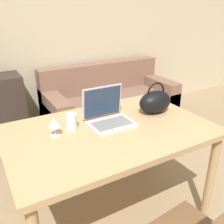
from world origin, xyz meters
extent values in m
cube|color=beige|center=(0.00, 2.71, 1.35)|extent=(10.00, 0.06, 2.70)
cube|color=tan|center=(0.02, 0.75, 0.76)|extent=(1.40, 0.91, 0.04)
cylinder|color=tan|center=(0.65, 0.36, 0.37)|extent=(0.06, 0.06, 0.74)
cylinder|color=tan|center=(-0.62, 1.15, 0.37)|extent=(0.06, 0.06, 0.74)
cylinder|color=tan|center=(0.65, 1.15, 0.37)|extent=(0.06, 0.06, 0.74)
cube|color=#7F5B4C|center=(0.87, 2.21, 0.21)|extent=(1.80, 0.82, 0.42)
cube|color=#7F5B4C|center=(0.87, 2.52, 0.62)|extent=(1.80, 0.20, 0.40)
cube|color=#7F5B4C|center=(0.07, 2.21, 0.28)|extent=(0.20, 0.82, 0.56)
cube|color=#7F5B4C|center=(1.67, 2.21, 0.28)|extent=(0.20, 0.82, 0.56)
cube|color=silver|center=(0.06, 0.79, 0.79)|extent=(0.31, 0.24, 0.02)
cube|color=gray|center=(0.06, 0.79, 0.80)|extent=(0.27, 0.15, 0.00)
cube|color=silver|center=(0.06, 0.93, 0.91)|extent=(0.31, 0.03, 0.24)
cube|color=#23334C|center=(0.06, 0.92, 0.91)|extent=(0.29, 0.03, 0.21)
cylinder|color=silver|center=(-0.21, 0.89, 0.83)|extent=(0.08, 0.08, 0.10)
cylinder|color=silver|center=(-0.34, 0.84, 0.78)|extent=(0.07, 0.07, 0.01)
cylinder|color=silver|center=(-0.34, 0.84, 0.81)|extent=(0.01, 0.01, 0.06)
cone|color=silver|center=(-0.34, 0.84, 0.88)|extent=(0.08, 0.08, 0.07)
ellipsoid|color=black|center=(0.46, 0.82, 0.87)|extent=(0.28, 0.17, 0.18)
torus|color=black|center=(0.46, 0.82, 0.94)|extent=(0.17, 0.01, 0.17)
camera|label=1|loc=(-0.74, -0.58, 1.56)|focal=40.00mm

